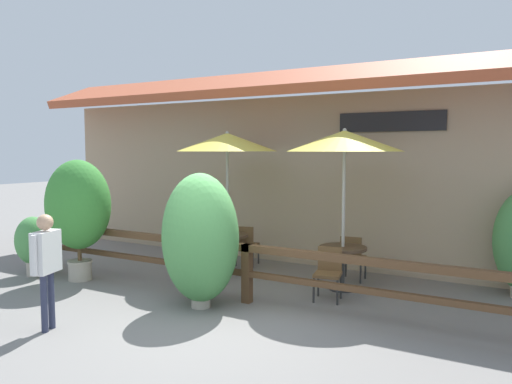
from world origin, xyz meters
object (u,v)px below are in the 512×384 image
at_px(chair_near_streetside, 210,254).
at_px(chair_middle_streetside, 328,271).
at_px(potted_plant_entrance_palm, 200,238).
at_px(chair_near_wallside, 246,243).
at_px(potted_plant_broad_leaf, 78,207).
at_px(dining_table_near, 228,242).
at_px(patio_umbrella_near, 227,142).
at_px(potted_plant_corner_fern, 33,242).
at_px(pedestrian, 46,256).
at_px(chair_middle_wallside, 352,256).
at_px(dining_table_middle, 343,255).
at_px(patio_umbrella_middle, 344,141).

xyz_separation_m(chair_near_streetside, chair_middle_streetside, (2.45, -0.12, 0.00)).
distance_m(chair_near_streetside, chair_middle_streetside, 2.45).
distance_m(chair_near_streetside, potted_plant_entrance_palm, 1.84).
xyz_separation_m(chair_near_wallside, potted_plant_broad_leaf, (-2.12, -2.58, 0.92)).
distance_m(chair_near_wallside, chair_middle_streetside, 2.80).
height_order(dining_table_near, potted_plant_entrance_palm, potted_plant_entrance_palm).
xyz_separation_m(patio_umbrella_near, dining_table_near, (0.00, 0.00, -1.99)).
relative_size(chair_near_wallside, potted_plant_corner_fern, 0.74).
bearing_deg(pedestrian, chair_middle_wallside, -48.82).
bearing_deg(dining_table_near, chair_middle_streetside, -17.27).
bearing_deg(chair_near_wallside, patio_umbrella_near, 74.31).
relative_size(patio_umbrella_near, pedestrian, 1.78).
relative_size(chair_near_streetside, potted_plant_entrance_palm, 0.41).
bearing_deg(dining_table_middle, dining_table_near, 177.63).
xyz_separation_m(chair_near_streetside, pedestrian, (-0.34, -3.34, 0.54)).
bearing_deg(potted_plant_entrance_palm, dining_table_near, 112.62).
relative_size(chair_near_streetside, chair_middle_streetside, 1.00).
relative_size(potted_plant_entrance_palm, potted_plant_broad_leaf, 0.92).
distance_m(potted_plant_corner_fern, potted_plant_entrance_palm, 4.05).
relative_size(chair_near_streetside, patio_umbrella_middle, 0.30).
xyz_separation_m(patio_umbrella_middle, dining_table_middle, (-0.00, 0.00, -1.99)).
distance_m(patio_umbrella_middle, dining_table_middle, 1.99).
distance_m(patio_umbrella_near, chair_near_streetside, 2.22).
height_order(chair_near_wallside, patio_umbrella_middle, patio_umbrella_middle).
relative_size(patio_umbrella_middle, pedestrian, 1.78).
relative_size(dining_table_middle, potted_plant_corner_fern, 0.72).
bearing_deg(dining_table_middle, potted_plant_corner_fern, -159.99).
bearing_deg(chair_middle_wallside, potted_plant_broad_leaf, 24.61).
bearing_deg(potted_plant_corner_fern, dining_table_middle, 20.01).
xyz_separation_m(potted_plant_corner_fern, potted_plant_broad_leaf, (1.06, 0.21, 0.74)).
xyz_separation_m(dining_table_near, potted_plant_corner_fern, (-3.14, -2.15, 0.05)).
distance_m(patio_umbrella_near, chair_near_wallside, 2.22).
height_order(chair_near_wallside, pedestrian, pedestrian).
bearing_deg(potted_plant_corner_fern, chair_near_wallside, 41.23).
bearing_deg(chair_near_streetside, patio_umbrella_middle, 18.36).
distance_m(chair_middle_wallside, potted_plant_entrance_palm, 3.17).
bearing_deg(potted_plant_broad_leaf, chair_near_wallside, 50.57).
relative_size(chair_near_streetside, dining_table_middle, 1.03).
height_order(chair_near_streetside, chair_middle_wallside, same).
bearing_deg(chair_near_streetside, chair_middle_streetside, 3.02).
distance_m(chair_near_wallside, dining_table_middle, 2.54).
bearing_deg(patio_umbrella_near, potted_plant_broad_leaf, -136.96).
bearing_deg(chair_near_wallside, patio_umbrella_middle, 151.58).
relative_size(dining_table_near, potted_plant_broad_leaf, 0.36).
height_order(patio_umbrella_near, pedestrian, patio_umbrella_near).
xyz_separation_m(chair_middle_streetside, potted_plant_corner_fern, (-5.60, -1.38, 0.18)).
bearing_deg(chair_near_streetside, potted_plant_corner_fern, -148.72).
distance_m(chair_near_streetside, pedestrian, 3.40).
bearing_deg(chair_near_streetside, dining_table_near, 97.80).
height_order(dining_table_near, dining_table_middle, same).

